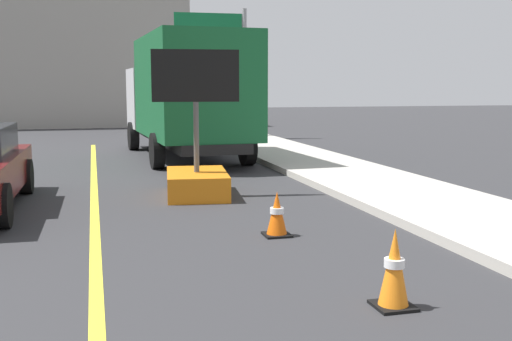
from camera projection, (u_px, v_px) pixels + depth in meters
arrow_board_trailer at (197, 170)px, 11.40m from camera, size 1.60×1.91×2.70m
box_truck at (186, 94)px, 17.19m from camera, size 2.94×7.67×3.37m
highway_guide_sign at (224, 50)px, 23.46m from camera, size 2.79×0.23×5.00m
far_building_block at (14, 58)px, 32.29m from camera, size 17.53×8.05×7.06m
traffic_cone_mid_lane at (394, 269)px, 5.60m from camera, size 0.36×0.36×0.75m
traffic_cone_far_lane at (277, 214)px, 8.33m from camera, size 0.36×0.36×0.61m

